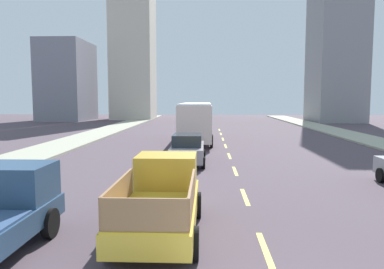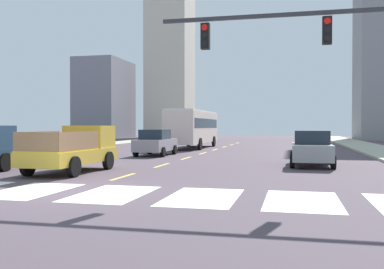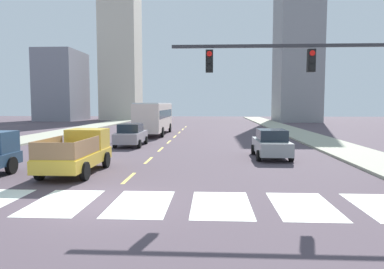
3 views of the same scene
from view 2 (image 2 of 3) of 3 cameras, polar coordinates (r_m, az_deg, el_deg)
ground_plane at (r=13.24m, az=-15.62°, el=-7.31°), size 160.00×160.00×0.00m
sidewalk_left at (r=35.18m, az=-19.79°, el=-2.01°), size 3.64×110.00×0.15m
crosswalk_stripe_3 at (r=13.91m, az=-20.38°, el=-6.91°), size 1.90×3.30×0.01m
crosswalk_stripe_4 at (r=12.67m, az=-10.37°, el=-7.64°), size 1.90×3.30×0.01m
crosswalk_stripe_5 at (r=11.88m, az=1.41°, el=-8.21°), size 1.90×3.30×0.01m
crosswalk_stripe_6 at (r=11.64m, az=14.27°, el=-8.43°), size 1.90×3.30×0.01m
lane_dash_0 at (r=16.83m, az=-9.02°, el=-5.49°), size 0.16×2.40×0.01m
lane_dash_1 at (r=21.52m, az=-3.98°, el=-4.05°), size 0.16×2.40×0.01m
lane_dash_2 at (r=26.32m, az=-0.77°, el=-3.12°), size 0.16×2.40×0.01m
lane_dash_3 at (r=31.19m, az=1.44°, el=-2.47°), size 0.16×2.40×0.01m
lane_dash_4 at (r=36.09m, az=3.05°, el=-1.99°), size 0.16×2.40×0.01m
lane_dash_5 at (r=41.02m, az=4.27°, el=-1.63°), size 0.16×2.40×0.01m
lane_dash_6 at (r=45.96m, az=5.23°, el=-1.34°), size 0.16×2.40×0.01m
lane_dash_7 at (r=50.91m, az=6.01°, el=-1.11°), size 0.16×2.40×0.01m
pickup_stakebed at (r=19.16m, az=-14.99°, el=-1.92°), size 2.18×5.20×1.96m
city_bus at (r=38.61m, az=0.16°, el=1.10°), size 2.72×10.80×3.32m
sedan_near_right at (r=21.79m, az=15.41°, el=-1.77°), size 2.02×4.40×1.72m
sedan_far at (r=28.80m, az=-4.79°, el=-1.06°), size 2.02×4.40×1.72m
traffic_signal_gantry at (r=14.24m, az=22.09°, el=10.30°), size 9.57×0.27×6.00m
tower_tall_centre at (r=69.37m, az=23.82°, el=12.14°), size 7.16×9.71×30.75m
block_mid_left at (r=76.70m, az=-2.87°, el=9.40°), size 7.14×7.98×26.13m
block_mid_right at (r=76.36m, az=-11.37°, el=4.56°), size 7.15×10.92×13.26m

